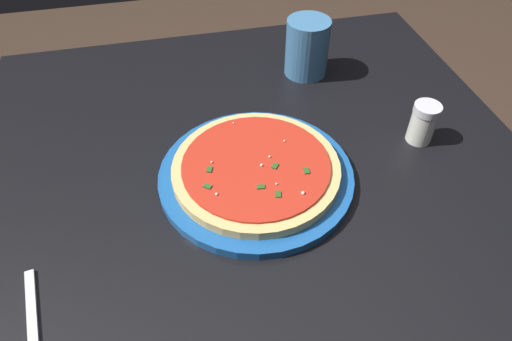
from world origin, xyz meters
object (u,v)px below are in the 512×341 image
(pizza, at_px, (256,168))
(parmesan_shaker, at_px, (423,123))
(serving_plate, at_px, (256,176))
(cup_tall_drink, at_px, (307,47))

(pizza, height_order, parmesan_shaker, parmesan_shaker)
(serving_plate, height_order, parmesan_shaker, parmesan_shaker)
(cup_tall_drink, height_order, parmesan_shaker, cup_tall_drink)
(cup_tall_drink, bearing_deg, serving_plate, -31.19)
(pizza, xyz_separation_m, parmesan_shaker, (-0.03, 0.30, 0.01))
(pizza, distance_m, parmesan_shaker, 0.30)
(pizza, xyz_separation_m, cup_tall_drink, (-0.28, 0.17, 0.03))
(pizza, relative_size, cup_tall_drink, 2.31)
(serving_plate, bearing_deg, parmesan_shaker, 95.95)
(serving_plate, xyz_separation_m, parmesan_shaker, (-0.03, 0.30, 0.03))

